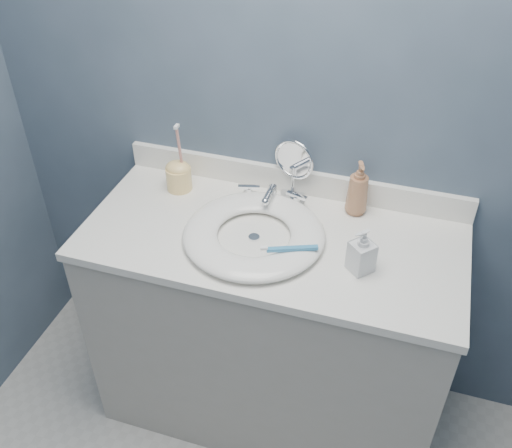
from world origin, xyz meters
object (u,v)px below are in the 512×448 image
at_px(soap_bottle_clear, 362,251).
at_px(toothbrush_holder, 179,174).
at_px(makeup_mirror, 294,166).
at_px(soap_bottle_amber, 358,188).

xyz_separation_m(soap_bottle_clear, toothbrush_holder, (-0.68, 0.23, -0.01)).
bearing_deg(toothbrush_holder, makeup_mirror, 11.84).
distance_m(makeup_mirror, soap_bottle_amber, 0.23).
bearing_deg(makeup_mirror, soap_bottle_amber, 7.17).
distance_m(soap_bottle_amber, soap_bottle_clear, 0.29).
xyz_separation_m(makeup_mirror, soap_bottle_clear, (0.29, -0.31, -0.05)).
height_order(soap_bottle_amber, soap_bottle_clear, soap_bottle_amber).
bearing_deg(soap_bottle_amber, makeup_mirror, 152.47).
height_order(makeup_mirror, soap_bottle_amber, makeup_mirror).
bearing_deg(toothbrush_holder, soap_bottle_clear, -18.67).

